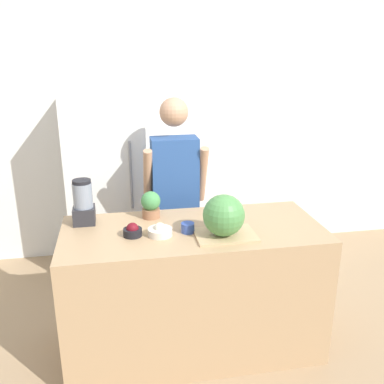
{
  "coord_description": "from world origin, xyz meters",
  "views": [
    {
      "loc": [
        -0.49,
        -2.25,
        2.11
      ],
      "look_at": [
        0.0,
        0.43,
        1.19
      ],
      "focal_mm": 40.0,
      "sensor_mm": 36.0,
      "label": 1
    }
  ],
  "objects": [
    {
      "name": "bowl_small_blue",
      "position": [
        -0.05,
        0.33,
        0.98
      ],
      "size": [
        0.09,
        0.09,
        0.07
      ],
      "color": "#334C9E",
      "rests_on": "counter_island"
    },
    {
      "name": "cutting_board",
      "position": [
        0.19,
        0.24,
        0.95
      ],
      "size": [
        0.4,
        0.28,
        0.01
      ],
      "color": "tan",
      "rests_on": "counter_island"
    },
    {
      "name": "bowl_cherries",
      "position": [
        -0.41,
        0.34,
        0.98
      ],
      "size": [
        0.12,
        0.12,
        0.09
      ],
      "color": "black",
      "rests_on": "counter_island"
    },
    {
      "name": "potted_plant",
      "position": [
        -0.26,
        0.65,
        1.05
      ],
      "size": [
        0.14,
        0.14,
        0.2
      ],
      "color": "#996647",
      "rests_on": "counter_island"
    },
    {
      "name": "blender",
      "position": [
        -0.73,
        0.62,
        1.09
      ],
      "size": [
        0.15,
        0.15,
        0.32
      ],
      "color": "#28282D",
      "rests_on": "counter_island"
    },
    {
      "name": "wall_back",
      "position": [
        0.0,
        2.12,
        1.3
      ],
      "size": [
        8.0,
        0.06,
        2.6
      ],
      "color": "white",
      "rests_on": "ground_plane"
    },
    {
      "name": "bowl_cream",
      "position": [
        -0.23,
        0.32,
        0.98
      ],
      "size": [
        0.16,
        0.16,
        0.09
      ],
      "color": "beige",
      "rests_on": "counter_island"
    },
    {
      "name": "person",
      "position": [
        -0.03,
        1.08,
        0.92
      ],
      "size": [
        0.52,
        0.27,
        1.76
      ],
      "color": "#4C608C",
      "rests_on": "ground_plane"
    },
    {
      "name": "refrigerator",
      "position": [
        -0.59,
        1.74,
        0.88
      ],
      "size": [
        0.72,
        0.68,
        1.75
      ],
      "color": "white",
      "rests_on": "ground_plane"
    },
    {
      "name": "watermelon",
      "position": [
        0.17,
        0.22,
        1.1
      ],
      "size": [
        0.27,
        0.27,
        0.27
      ],
      "color": "#4C8C47",
      "rests_on": "cutting_board"
    },
    {
      "name": "ground_plane",
      "position": [
        0.0,
        0.0,
        0.0
      ],
      "size": [
        14.0,
        14.0,
        0.0
      ],
      "primitive_type": "plane",
      "color": "tan"
    },
    {
      "name": "counter_island",
      "position": [
        0.0,
        0.39,
        0.47
      ],
      "size": [
        1.79,
        0.79,
        0.94
      ],
      "color": "tan",
      "rests_on": "ground_plane"
    }
  ]
}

